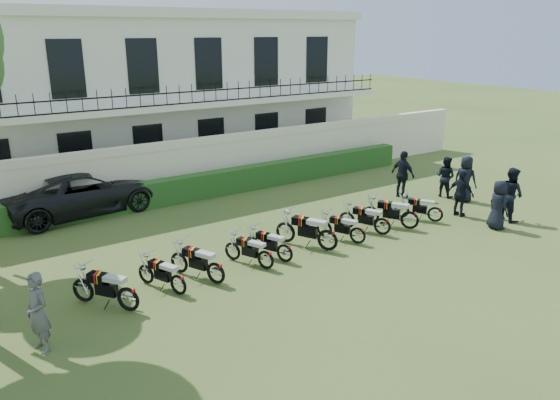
{
  "coord_description": "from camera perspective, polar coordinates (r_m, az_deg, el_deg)",
  "views": [
    {
      "loc": [
        -9.75,
        -12.05,
        6.52
      ],
      "look_at": [
        -0.62,
        1.33,
        1.45
      ],
      "focal_mm": 35.0,
      "sensor_mm": 36.0,
      "label": 1
    }
  ],
  "objects": [
    {
      "name": "officer_4",
      "position": [
        23.09,
        16.89,
        2.34
      ],
      "size": [
        0.78,
        0.92,
        1.66
      ],
      "primitive_type": "imported",
      "rotation": [
        0.0,
        0.0,
        1.77
      ],
      "color": "black",
      "rests_on": "ground"
    },
    {
      "name": "motorcycle_3",
      "position": [
        15.46,
        -1.5,
        -5.81
      ],
      "size": [
        0.81,
        1.62,
        0.94
      ],
      "rotation": [
        0.0,
        0.0,
        0.4
      ],
      "color": "black",
      "rests_on": "ground"
    },
    {
      "name": "officer_5",
      "position": [
        22.49,
        12.72,
        2.62
      ],
      "size": [
        0.53,
        1.15,
        1.92
      ],
      "primitive_type": "imported",
      "rotation": [
        0.0,
        0.0,
        1.62
      ],
      "color": "black",
      "rests_on": "ground"
    },
    {
      "name": "motorcycle_0",
      "position": [
        13.72,
        -15.62,
        -9.38
      ],
      "size": [
        1.2,
        1.65,
        1.06
      ],
      "rotation": [
        0.0,
        0.0,
        0.61
      ],
      "color": "black",
      "rests_on": "ground"
    },
    {
      "name": "motorcycle_6",
      "position": [
        17.41,
        8.14,
        -3.27
      ],
      "size": [
        0.84,
        1.6,
        0.94
      ],
      "rotation": [
        0.0,
        0.0,
        0.43
      ],
      "color": "black",
      "rests_on": "ground"
    },
    {
      "name": "suv",
      "position": [
        21.37,
        -19.93,
        0.76
      ],
      "size": [
        5.9,
        3.12,
        1.58
      ],
      "primitive_type": "imported",
      "rotation": [
        0.0,
        0.0,
        1.66
      ],
      "color": "black",
      "rests_on": "ground"
    },
    {
      "name": "motorcycle_2",
      "position": [
        14.67,
        -6.74,
        -7.07
      ],
      "size": [
        0.89,
        1.78,
        1.04
      ],
      "rotation": [
        0.0,
        0.0,
        0.41
      ],
      "color": "black",
      "rests_on": "ground"
    },
    {
      "name": "motorcycle_4",
      "position": [
        15.91,
        0.5,
        -5.12
      ],
      "size": [
        0.81,
        1.62,
        0.94
      ],
      "rotation": [
        0.0,
        0.0,
        0.4
      ],
      "color": "black",
      "rests_on": "ground"
    },
    {
      "name": "perimeter_wall",
      "position": [
        22.92,
        -8.15,
        3.7
      ],
      "size": [
        30.0,
        0.35,
        2.3
      ],
      "color": "#EEE5C8",
      "rests_on": "ground"
    },
    {
      "name": "motorcycle_5",
      "position": [
        16.72,
        5.01,
        -3.67
      ],
      "size": [
        1.09,
        1.94,
        1.16
      ],
      "rotation": [
        0.0,
        0.0,
        0.48
      ],
      "color": "black",
      "rests_on": "ground"
    },
    {
      "name": "motorcycle_7",
      "position": [
        18.27,
        10.67,
        -2.29
      ],
      "size": [
        0.92,
        1.7,
        1.01
      ],
      "rotation": [
        0.0,
        0.0,
        0.46
      ],
      "color": "black",
      "rests_on": "ground"
    },
    {
      "name": "motorcycle_9",
      "position": [
        19.95,
        15.95,
        -1.09
      ],
      "size": [
        0.98,
        1.51,
        0.94
      ],
      "rotation": [
        0.0,
        0.0,
        0.56
      ],
      "color": "black",
      "rests_on": "ground"
    },
    {
      "name": "officer_0",
      "position": [
        19.9,
        21.84,
        -0.47
      ],
      "size": [
        0.76,
        0.95,
        1.7
      ],
      "primitive_type": "imported",
      "rotation": [
        0.0,
        0.0,
        1.28
      ],
      "color": "black",
      "rests_on": "ground"
    },
    {
      "name": "building",
      "position": [
        27.92,
        -13.94,
        11.09
      ],
      "size": [
        20.4,
        9.6,
        7.4
      ],
      "color": "silver",
      "rests_on": "ground"
    },
    {
      "name": "ground",
      "position": [
        16.81,
        4.33,
        -5.5
      ],
      "size": [
        100.0,
        100.0,
        0.0
      ],
      "primitive_type": "plane",
      "color": "#385321",
      "rests_on": "ground"
    },
    {
      "name": "motorcycle_1",
      "position": [
        14.27,
        -10.6,
        -8.21
      ],
      "size": [
        0.79,
        1.62,
        0.93
      ],
      "rotation": [
        0.0,
        0.0,
        0.39
      ],
      "color": "black",
      "rests_on": "ground"
    },
    {
      "name": "officer_2",
      "position": [
        20.79,
        18.38,
        0.63
      ],
      "size": [
        0.56,
        1.05,
        1.7
      ],
      "primitive_type": "imported",
      "rotation": [
        0.0,
        0.0,
        1.73
      ],
      "color": "black",
      "rests_on": "ground"
    },
    {
      "name": "inspector",
      "position": [
        12.66,
        -24.0,
        -10.69
      ],
      "size": [
        0.62,
        0.75,
        1.76
      ],
      "primitive_type": "imported",
      "rotation": [
        0.0,
        0.0,
        -1.22
      ],
      "color": "#5D5D62",
      "rests_on": "ground"
    },
    {
      "name": "hedge",
      "position": [
        22.85,
        -4.94,
        2.03
      ],
      "size": [
        18.0,
        0.6,
        1.0
      ],
      "primitive_type": "cube",
      "color": "#1B4D1C",
      "rests_on": "ground"
    },
    {
      "name": "officer_3",
      "position": [
        22.65,
        18.79,
        2.11
      ],
      "size": [
        0.79,
        1.02,
        1.84
      ],
      "primitive_type": "imported",
      "rotation": [
        0.0,
        0.0,
        1.82
      ],
      "color": "black",
      "rests_on": "ground"
    },
    {
      "name": "officer_1",
      "position": [
        20.93,
        22.96,
        0.57
      ],
      "size": [
        0.91,
        1.07,
        1.93
      ],
      "primitive_type": "imported",
      "rotation": [
        0.0,
        0.0,
        1.35
      ],
      "color": "black",
      "rests_on": "ground"
    },
    {
      "name": "motorcycle_8",
      "position": [
        18.98,
        13.43,
        -1.61
      ],
      "size": [
        1.14,
        1.74,
        1.09
      ],
      "rotation": [
        0.0,
        0.0,
        0.56
      ],
      "color": "black",
      "rests_on": "ground"
    }
  ]
}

